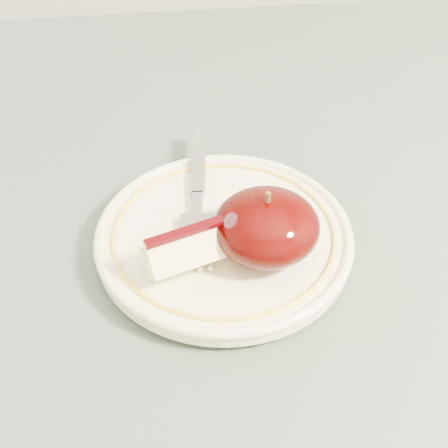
{
  "coord_description": "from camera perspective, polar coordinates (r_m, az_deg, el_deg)",
  "views": [
    {
      "loc": [
        0.05,
        -0.36,
        1.11
      ],
      "look_at": [
        0.09,
        -0.01,
        0.78
      ],
      "focal_mm": 50.0,
      "sensor_mm": 36.0,
      "label": 1
    }
  ],
  "objects": [
    {
      "name": "apple_half",
      "position": [
        0.46,
        3.88,
        -0.27
      ],
      "size": [
        0.08,
        0.08,
        0.06
      ],
      "color": "black",
      "rests_on": "plate"
    },
    {
      "name": "apple_wedge",
      "position": [
        0.46,
        -2.22,
        -2.04
      ],
      "size": [
        0.09,
        0.06,
        0.04
      ],
      "rotation": [
        0.0,
        0.0,
        0.32
      ],
      "color": "#FDF3BA",
      "rests_on": "plate"
    },
    {
      "name": "fork",
      "position": [
        0.52,
        -2.44,
        2.71
      ],
      "size": [
        0.04,
        0.18,
        0.0
      ],
      "rotation": [
        0.0,
        0.0,
        1.46
      ],
      "color": "#96999E",
      "rests_on": "plate"
    },
    {
      "name": "table",
      "position": [
        0.57,
        -9.14,
        -8.88
      ],
      "size": [
        0.9,
        0.9,
        0.75
      ],
      "color": "brown",
      "rests_on": "ground"
    },
    {
      "name": "plate",
      "position": [
        0.5,
        0.0,
        -1.19
      ],
      "size": [
        0.21,
        0.21,
        0.02
      ],
      "color": "white",
      "rests_on": "table"
    }
  ]
}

